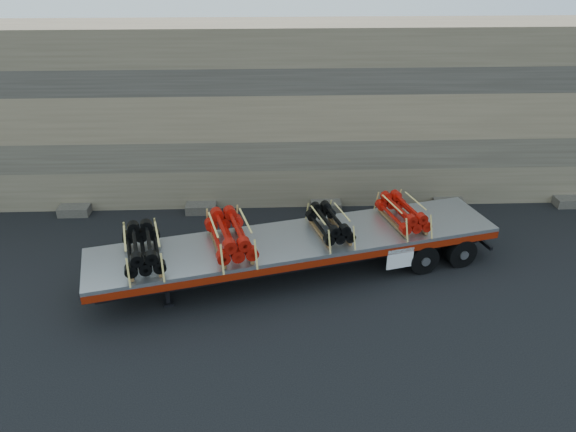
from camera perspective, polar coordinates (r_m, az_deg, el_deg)
name	(u,v)px	position (r m, az deg, el deg)	size (l,w,h in m)	color
ground	(279,275)	(18.49, -0.89, -5.96)	(120.00, 120.00, 0.00)	black
rock_wall	(275,113)	(22.97, -1.38, 10.40)	(44.00, 3.00, 7.00)	#7A6B54
trailer	(297,256)	(18.23, 0.97, -4.06)	(13.16, 2.53, 1.32)	#B8BAC0
bundle_front	(143,249)	(17.06, -14.54, -3.24)	(1.13, 2.26, 0.80)	black
bundle_midfront	(230,236)	(17.24, -5.90, -2.00)	(1.21, 2.42, 0.86)	#B21209
bundle_midrear	(330,224)	(18.05, 4.25, -0.80)	(0.99, 1.98, 0.70)	black
bundle_rear	(403,213)	(19.03, 11.57, 0.30)	(1.04, 2.09, 0.74)	#B21209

